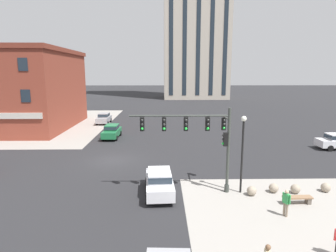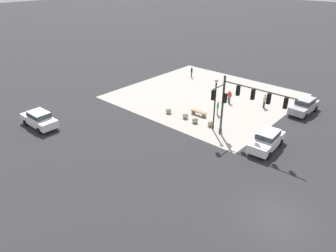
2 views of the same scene
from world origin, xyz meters
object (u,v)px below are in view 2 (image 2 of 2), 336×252
at_px(bench_near_signal, 199,113).
at_px(bollard_sphere_curb_d, 169,111).
at_px(bollard_sphere_curb_b, 195,120).
at_px(car_main_southbound_near, 39,119).
at_px(traffic_signal_main, 239,100).
at_px(pedestrian_walking_east, 192,71).
at_px(bollard_sphere_curb_c, 185,116).
at_px(bollard_sphere_curb_a, 211,123).
at_px(pedestrian_at_curb, 218,107).
at_px(pedestrian_with_bag, 265,100).
at_px(street_lamp_corner_near, 215,99).
at_px(pedestrian_near_bench, 229,96).
at_px(car_cross_eastbound, 267,139).
at_px(car_main_northbound_far, 304,105).

bearing_deg(bench_near_signal, bollard_sphere_curb_d, 32.59).
xyz_separation_m(bollard_sphere_curb_b, car_main_southbound_near, (11.20, 11.13, 0.60)).
relative_size(traffic_signal_main, bollard_sphere_curb_d, 10.57).
bearing_deg(bollard_sphere_curb_b, pedestrian_walking_east, -50.88).
height_order(bollard_sphere_curb_c, pedestrian_walking_east, pedestrian_walking_east).
relative_size(bollard_sphere_curb_a, bench_near_signal, 0.35).
bearing_deg(bollard_sphere_curb_d, pedestrian_at_curb, -141.67).
bearing_deg(bench_near_signal, pedestrian_with_bag, -123.06).
height_order(pedestrian_walking_east, street_lamp_corner_near, street_lamp_corner_near).
distance_m(pedestrian_walking_east, pedestrian_with_bag, 13.59).
xyz_separation_m(pedestrian_near_bench, pedestrian_walking_east, (9.41, -4.84, -0.03)).
xyz_separation_m(street_lamp_corner_near, car_cross_eastbound, (-5.55, -0.16, -2.42)).
bearing_deg(car_main_northbound_far, bench_near_signal, 45.10).
relative_size(bollard_sphere_curb_d, pedestrian_at_curb, 0.40).
xyz_separation_m(pedestrian_walking_east, car_cross_eastbound, (-17.45, 11.72, 0.04)).
distance_m(bollard_sphere_curb_b, pedestrian_with_bag, 9.18).
bearing_deg(bench_near_signal, pedestrian_at_curb, -132.45).
bearing_deg(street_lamp_corner_near, pedestrian_walking_east, -44.95).
bearing_deg(traffic_signal_main, street_lamp_corner_near, -5.92).
xyz_separation_m(pedestrian_walking_east, pedestrian_with_bag, (-13.17, 3.39, 0.03)).
bearing_deg(pedestrian_at_curb, pedestrian_near_bench, -77.85).
bearing_deg(pedestrian_at_curb, bollard_sphere_curb_d, 38.33).
relative_size(pedestrian_at_curb, street_lamp_corner_near, 0.30).
bearing_deg(bollard_sphere_curb_d, bollard_sphere_curb_b, -179.27).
height_order(traffic_signal_main, car_main_southbound_near, traffic_signal_main).
bearing_deg(bench_near_signal, pedestrian_walking_east, -48.89).
distance_m(car_main_northbound_far, car_cross_eastbound, 9.95).
xyz_separation_m(bollard_sphere_curb_b, bench_near_signal, (0.82, -1.75, 0.01)).
distance_m(bollard_sphere_curb_d, pedestrian_at_curb, 5.41).
distance_m(bollard_sphere_curb_d, car_cross_eastbound, 11.48).
bearing_deg(bollard_sphere_curb_a, pedestrian_near_bench, -74.07).
bearing_deg(pedestrian_with_bag, pedestrian_walking_east, -14.43).
bearing_deg(bollard_sphere_curb_b, pedestrian_at_curb, -100.10).
xyz_separation_m(bench_near_signal, car_cross_eastbound, (-8.65, 1.63, 0.59)).
bearing_deg(street_lamp_corner_near, bollard_sphere_curb_c, -3.30).
xyz_separation_m(pedestrian_walking_east, car_main_southbound_near, (1.58, 22.97, 0.04)).
distance_m(traffic_signal_main, pedestrian_with_bag, 9.40).
bearing_deg(pedestrian_with_bag, bollard_sphere_curb_b, 67.27).
distance_m(traffic_signal_main, pedestrian_at_curb, 6.43).
xyz_separation_m(bollard_sphere_curb_a, bench_near_signal, (2.48, -1.30, 0.01)).
bearing_deg(car_cross_eastbound, bollard_sphere_curb_a, -3.09).
xyz_separation_m(bollard_sphere_curb_d, street_lamp_corner_near, (-5.91, -0.01, 3.02)).
distance_m(traffic_signal_main, bollard_sphere_curb_c, 7.35).
bearing_deg(bollard_sphere_curb_b, pedestrian_near_bench, -88.26).
height_order(pedestrian_with_bag, car_main_northbound_far, car_main_northbound_far).
bearing_deg(car_main_northbound_far, traffic_signal_main, 76.26).
relative_size(bollard_sphere_curb_a, car_main_southbound_near, 0.14).
bearing_deg(pedestrian_near_bench, bollard_sphere_curb_b, 91.74).
relative_size(street_lamp_corner_near, car_main_northbound_far, 1.19).
bearing_deg(bollard_sphere_curb_a, bollard_sphere_curb_b, 15.16).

